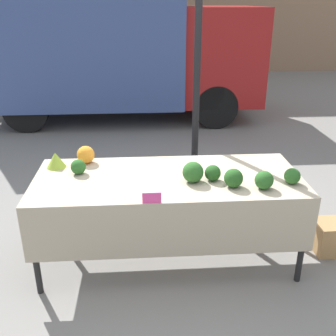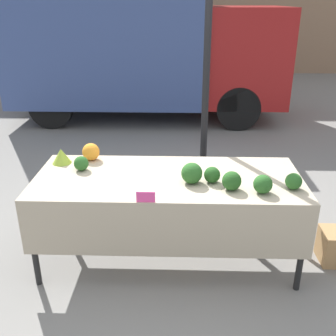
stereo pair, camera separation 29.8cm
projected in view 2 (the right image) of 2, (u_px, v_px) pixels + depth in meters
name	position (u px, v px, depth m)	size (l,w,h in m)	color
ground_plane	(168.00, 256.00, 3.63)	(40.00, 40.00, 0.00)	gray
tent_pole	(205.00, 95.00, 3.93)	(0.07, 0.07, 2.61)	black
parked_truck	(138.00, 41.00, 7.44)	(5.06, 2.11, 2.73)	#384C84
market_table	(168.00, 190.00, 3.28)	(2.25, 0.94, 0.81)	tan
orange_cauliflower	(91.00, 152.00, 3.63)	(0.16, 0.16, 0.16)	orange
romanesco_head	(61.00, 156.00, 3.56)	(0.17, 0.17, 0.14)	#93B238
broccoli_head_0	(192.00, 173.00, 3.17)	(0.17, 0.17, 0.17)	#285B23
broccoli_head_1	(263.00, 184.00, 3.01)	(0.15, 0.15, 0.15)	#285B23
broccoli_head_2	(81.00, 163.00, 3.41)	(0.13, 0.13, 0.13)	#285B23
broccoli_head_3	(212.00, 175.00, 3.18)	(0.13, 0.13, 0.13)	#23511E
broccoli_head_4	(294.00, 181.00, 3.07)	(0.13, 0.13, 0.13)	#285B23
broccoli_head_5	(232.00, 181.00, 3.06)	(0.15, 0.15, 0.15)	#23511E
price_sign	(146.00, 197.00, 2.88)	(0.14, 0.01, 0.08)	#EF4793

